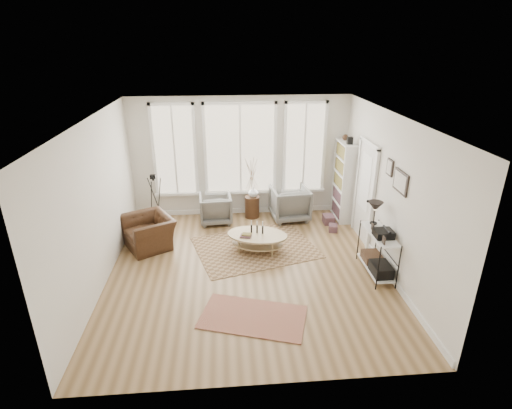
{
  "coord_description": "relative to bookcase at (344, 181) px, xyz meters",
  "views": [
    {
      "loc": [
        -0.4,
        -6.55,
        4.1
      ],
      "look_at": [
        0.2,
        0.6,
        1.1
      ],
      "focal_mm": 28.0,
      "sensor_mm": 36.0,
      "label": 1
    }
  ],
  "objects": [
    {
      "name": "armchair_right",
      "position": [
        -1.28,
        0.04,
        -0.55
      ],
      "size": [
        0.95,
        0.98,
        0.81
      ],
      "primitive_type": "imported",
      "rotation": [
        0.0,
        0.0,
        3.25
      ],
      "color": "slate",
      "rests_on": "ground"
    },
    {
      "name": "bookcase",
      "position": [
        0.0,
        0.0,
        0.0
      ],
      "size": [
        0.31,
        0.85,
        2.06
      ],
      "color": "white",
      "rests_on": "ground"
    },
    {
      "name": "accent_chair",
      "position": [
        -4.46,
        -1.09,
        -0.62
      ],
      "size": [
        1.33,
        1.28,
        0.66
      ],
      "primitive_type": "imported",
      "rotation": [
        0.0,
        0.0,
        -1.05
      ],
      "color": "#3C2416",
      "rests_on": "ground"
    },
    {
      "name": "armchair_left",
      "position": [
        -3.07,
        0.01,
        -0.61
      ],
      "size": [
        0.79,
        0.81,
        0.69
      ],
      "primitive_type": "imported",
      "rotation": [
        0.0,
        0.0,
        3.21
      ],
      "color": "slate",
      "rests_on": "ground"
    },
    {
      "name": "door",
      "position": [
        0.13,
        -1.08,
        0.17
      ],
      "size": [
        0.09,
        1.06,
        2.22
      ],
      "color": "silver",
      "rests_on": "ground"
    },
    {
      "name": "tripod_camera",
      "position": [
        -4.45,
        -0.07,
        -0.38
      ],
      "size": [
        0.44,
        0.44,
        1.25
      ],
      "color": "black",
      "rests_on": "ground"
    },
    {
      "name": "book_stack_far",
      "position": [
        -0.39,
        -0.72,
        -0.88
      ],
      "size": [
        0.24,
        0.28,
        0.15
      ],
      "primitive_type": "cube",
      "rotation": [
        0.0,
        0.0,
        -0.24
      ],
      "color": "brown",
      "rests_on": "ground"
    },
    {
      "name": "coffee_table",
      "position": [
        -2.21,
        -1.51,
        -0.65
      ],
      "size": [
        1.4,
        1.08,
        0.57
      ],
      "color": "tan",
      "rests_on": "ground"
    },
    {
      "name": "wall_art",
      "position": [
        0.14,
        -2.49,
        0.92
      ],
      "size": [
        0.04,
        0.88,
        0.44
      ],
      "color": "black",
      "rests_on": "ground"
    },
    {
      "name": "rug_runner",
      "position": [
        -2.45,
        -3.64,
        -0.94
      ],
      "size": [
        1.83,
        1.36,
        0.01
      ],
      "primitive_type": "cube",
      "rotation": [
        0.0,
        0.0,
        -0.3
      ],
      "color": "maroon",
      "rests_on": "ground"
    },
    {
      "name": "vase",
      "position": [
        -2.15,
        0.22,
        -0.3
      ],
      "size": [
        0.26,
        0.26,
        0.25
      ],
      "primitive_type": "imported",
      "rotation": [
        0.0,
        0.0,
        -0.09
      ],
      "color": "silver",
      "rests_on": "side_table"
    },
    {
      "name": "side_table",
      "position": [
        -2.18,
        0.22,
        -0.23
      ],
      "size": [
        0.36,
        0.36,
        1.5
      ],
      "color": "#3C2416",
      "rests_on": "ground"
    },
    {
      "name": "book_stack_near",
      "position": [
        -0.39,
        -0.31,
        -0.85
      ],
      "size": [
        0.25,
        0.31,
        0.2
      ],
      "primitive_type": "cube",
      "rotation": [
        0.0,
        0.0,
        0.0
      ],
      "color": "brown",
      "rests_on": "ground"
    },
    {
      "name": "room",
      "position": [
        -2.42,
        -2.2,
        0.47
      ],
      "size": [
        5.5,
        5.54,
        2.9
      ],
      "color": "#95744C",
      "rests_on": "ground"
    },
    {
      "name": "low_shelf",
      "position": [
        -0.06,
        -2.52,
        -0.44
      ],
      "size": [
        0.38,
        1.08,
        1.3
      ],
      "color": "white",
      "rests_on": "ground"
    },
    {
      "name": "bay_window",
      "position": [
        -2.44,
        0.49,
        0.65
      ],
      "size": [
        4.14,
        0.12,
        2.24
      ],
      "color": "tan",
      "rests_on": "ground"
    },
    {
      "name": "rug_main",
      "position": [
        -2.23,
        -1.36,
        -0.95
      ],
      "size": [
        2.8,
        2.39,
        0.01
      ],
      "primitive_type": "cube",
      "rotation": [
        0.0,
        0.0,
        0.28
      ],
      "color": "brown",
      "rests_on": "ground"
    }
  ]
}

